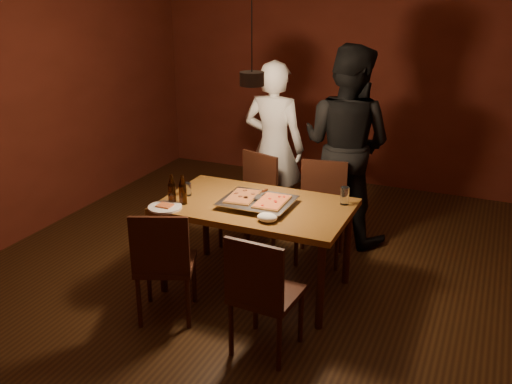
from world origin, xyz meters
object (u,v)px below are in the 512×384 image
at_px(chair_near_left, 163,256).
at_px(beer_bottle_b, 183,190).
at_px(chair_near_right, 261,286).
at_px(dining_table, 256,212).
at_px(diner_dark, 346,145).
at_px(plate_slice, 165,207).
at_px(chair_far_left, 253,192).
at_px(beer_bottle_a, 172,189).
at_px(diner_white, 274,148).
at_px(chair_far_right, 322,202).
at_px(pizza_tray, 257,203).
at_px(pendant_lamp, 252,77).

distance_m(chair_near_left, beer_bottle_b, 0.61).
height_order(chair_near_right, beer_bottle_b, beer_bottle_b).
relative_size(dining_table, diner_dark, 0.79).
xyz_separation_m(chair_near_right, plate_slice, (-1.02, 0.47, 0.22)).
relative_size(chair_far_left, beer_bottle_a, 2.24).
bearing_deg(plate_slice, beer_bottle_a, 91.60).
height_order(dining_table, diner_white, diner_white).
xyz_separation_m(chair_far_right, pizza_tray, (-0.29, -0.81, 0.24)).
bearing_deg(chair_far_right, beer_bottle_b, 40.13).
bearing_deg(chair_far_left, chair_near_left, 105.67).
xyz_separation_m(chair_far_right, diner_dark, (0.07, 0.51, 0.41)).
distance_m(dining_table, chair_near_right, 0.94).
bearing_deg(plate_slice, dining_table, 30.95).
bearing_deg(chair_far_left, dining_table, 133.54).
distance_m(chair_far_left, chair_far_right, 0.68).
distance_m(pizza_tray, beer_bottle_a, 0.69).
bearing_deg(chair_far_left, beer_bottle_b, 98.07).
height_order(chair_far_right, chair_near_right, same).
xyz_separation_m(beer_bottle_b, diner_dark, (0.91, 1.52, 0.08)).
bearing_deg(pizza_tray, chair_far_right, 69.30).
height_order(beer_bottle_b, plate_slice, beer_bottle_b).
relative_size(chair_far_left, beer_bottle_b, 2.22).
relative_size(chair_near_left, pizza_tray, 1.00).
xyz_separation_m(chair_near_left, pendant_lamp, (0.41, 0.67, 1.22)).
relative_size(chair_far_right, diner_dark, 0.26).
bearing_deg(chair_near_right, dining_table, 119.52).
bearing_deg(chair_far_left, chair_near_right, 133.49).
xyz_separation_m(beer_bottle_a, pendant_lamp, (0.61, 0.19, 0.89)).
bearing_deg(diner_dark, diner_white, 19.06).
relative_size(pizza_tray, beer_bottle_a, 2.33).
bearing_deg(pendant_lamp, plate_slice, -153.10).
bearing_deg(plate_slice, chair_far_right, 50.93).
xyz_separation_m(pizza_tray, beer_bottle_b, (-0.56, -0.20, 0.09)).
distance_m(chair_far_right, diner_white, 0.84).
relative_size(chair_far_right, diner_white, 0.28).
relative_size(plate_slice, diner_dark, 0.14).
relative_size(chair_near_left, diner_white, 0.32).
bearing_deg(dining_table, chair_near_left, -119.77).
xyz_separation_m(beer_bottle_b, pendant_lamp, (0.53, 0.17, 0.89)).
height_order(diner_white, diner_dark, diner_dark).
relative_size(chair_far_right, pendant_lamp, 0.44).
relative_size(pizza_tray, diner_dark, 0.29).
bearing_deg(beer_bottle_a, chair_near_right, -29.85).
distance_m(chair_near_right, diner_white, 2.20).
bearing_deg(beer_bottle_b, chair_near_left, -77.19).
xyz_separation_m(pizza_tray, diner_white, (-0.36, 1.24, 0.09)).
bearing_deg(dining_table, chair_far_left, 115.77).
height_order(dining_table, beer_bottle_a, beer_bottle_a).
distance_m(dining_table, beer_bottle_a, 0.70).
relative_size(pizza_tray, diner_white, 0.32).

